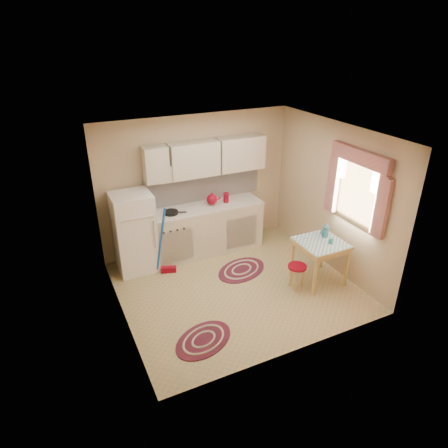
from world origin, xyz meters
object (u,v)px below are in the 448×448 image
Objects in this scene: fridge at (134,233)px; table at (319,262)px; base_cabinets at (202,231)px; stool at (296,277)px.

fridge reaches higher than table.
stool is (0.91, -1.73, -0.23)m from base_cabinets.
fridge is at bearing 147.63° from table.
table is at bearing -32.37° from fridge.
fridge reaches higher than base_cabinets.
fridge is 0.62× the size of base_cabinets.
base_cabinets is at bearing 117.76° from stool.
base_cabinets reaches higher than stool.
base_cabinets is 2.18m from table.
fridge is 3.33× the size of stool.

